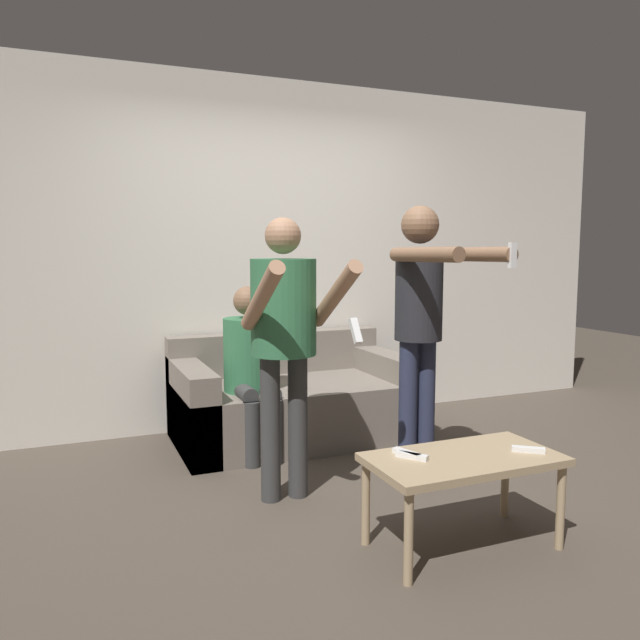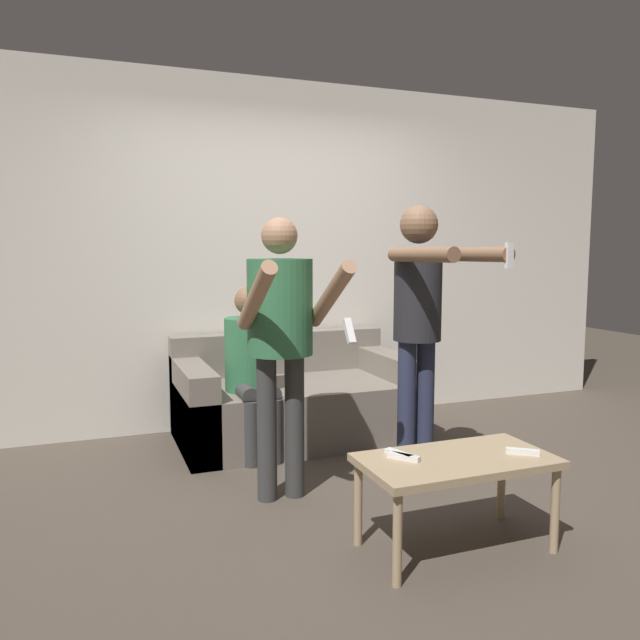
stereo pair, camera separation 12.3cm
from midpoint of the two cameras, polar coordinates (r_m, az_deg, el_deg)
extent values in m
plane|color=#4C4238|center=(3.71, 4.29, -15.54)|extent=(14.00, 14.00, 0.00)
cube|color=silver|center=(4.98, -3.72, 6.03)|extent=(6.40, 0.06, 2.70)
cube|color=slate|center=(4.62, -1.49, -8.26)|extent=(1.69, 0.94, 0.42)
cube|color=slate|center=(4.91, -3.02, -2.95)|extent=(1.69, 0.16, 0.32)
cube|color=slate|center=(4.42, -10.71, -7.89)|extent=(0.20, 0.94, 0.60)
cube|color=slate|center=(4.89, 6.80, -6.42)|extent=(0.20, 0.94, 0.60)
cylinder|color=#383838|center=(3.49, -3.86, -9.84)|extent=(0.11, 0.11, 0.82)
cylinder|color=#383838|center=(3.54, -1.34, -9.60)|extent=(0.11, 0.11, 0.82)
cylinder|color=#337047|center=(3.39, -2.65, 1.20)|extent=(0.36, 0.36, 0.52)
sphere|color=#A87A5B|center=(3.38, -2.68, 7.70)|extent=(0.20, 0.20, 0.20)
cylinder|color=#A87A5B|center=(3.09, -4.74, 2.07)|extent=(0.08, 0.53, 0.38)
cylinder|color=#A87A5B|center=(3.23, 2.06, 2.27)|extent=(0.08, 0.53, 0.38)
cube|color=white|center=(3.02, 3.86, -1.01)|extent=(0.04, 0.09, 0.12)
cylinder|color=#282D47|center=(3.82, 8.82, -8.20)|extent=(0.11, 0.11, 0.85)
cylinder|color=#282D47|center=(3.89, 10.47, -7.99)|extent=(0.11, 0.11, 0.85)
cylinder|color=#232328|center=(3.74, 9.85, 2.29)|extent=(0.28, 0.28, 0.54)
sphere|color=brown|center=(3.73, 9.98, 8.59)|extent=(0.22, 0.22, 0.22)
cylinder|color=brown|center=(3.38, 10.29, 5.91)|extent=(0.08, 0.63, 0.08)
cylinder|color=brown|center=(3.56, 14.77, 5.82)|extent=(0.08, 0.63, 0.08)
cube|color=white|center=(3.31, 17.93, 5.66)|extent=(0.04, 0.03, 0.13)
cylinder|color=#383838|center=(4.08, -5.42, -10.31)|extent=(0.11, 0.11, 0.42)
cylinder|color=#383838|center=(4.12, -3.34, -10.12)|extent=(0.11, 0.11, 0.42)
cylinder|color=#383838|center=(4.17, -6.04, -6.54)|extent=(0.11, 0.32, 0.11)
cylinder|color=#383838|center=(4.21, -4.02, -6.40)|extent=(0.11, 0.32, 0.11)
cylinder|color=#337047|center=(4.29, -5.64, -3.12)|extent=(0.34, 0.34, 0.50)
sphere|color=brown|center=(4.25, -5.70, 1.78)|extent=(0.20, 0.20, 0.20)
cube|color=tan|center=(3.01, 13.54, -12.42)|extent=(0.89, 0.47, 0.04)
cylinder|color=tan|center=(2.74, 8.43, -19.24)|extent=(0.04, 0.04, 0.40)
cylinder|color=tan|center=(3.19, 21.77, -15.86)|extent=(0.04, 0.04, 0.40)
cylinder|color=tan|center=(3.06, 4.70, -16.39)|extent=(0.04, 0.04, 0.40)
cylinder|color=tan|center=(3.46, 17.27, -13.86)|extent=(0.04, 0.04, 0.40)
cube|color=white|center=(3.13, 19.13, -11.31)|extent=(0.14, 0.12, 0.02)
cube|color=white|center=(2.93, 8.89, -12.27)|extent=(0.12, 0.14, 0.02)
cube|color=white|center=(2.96, 8.44, -12.05)|extent=(0.08, 0.15, 0.02)
camera|label=1|loc=(0.06, -89.13, 0.10)|focal=35.00mm
camera|label=2|loc=(0.06, 90.87, -0.10)|focal=35.00mm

